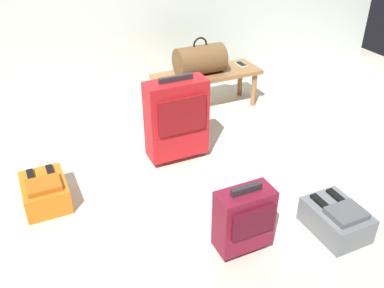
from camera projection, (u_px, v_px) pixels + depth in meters
ground_plane at (197, 185)px, 3.00m from camera, size 6.60×6.60×0.00m
bench at (207, 78)px, 3.89m from camera, size 1.00×0.36×0.36m
duffel_bag_brown at (200, 60)px, 3.77m from camera, size 0.44×0.26×0.34m
cell_phone at (241, 64)px, 4.04m from camera, size 0.07×0.14×0.01m
suitcase_upright_red at (177, 118)px, 3.11m from camera, size 0.46×0.21×0.69m
suitcase_small_burgundy at (244, 219)px, 2.34m from camera, size 0.32×0.19×0.46m
backpack_orange at (45, 191)px, 2.78m from camera, size 0.28×0.38×0.21m
backpack_grey at (336, 219)px, 2.55m from camera, size 0.28×0.38×0.21m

